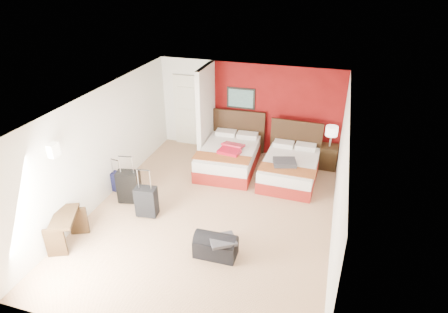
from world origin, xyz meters
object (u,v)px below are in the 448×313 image
at_px(table_lamp, 331,137).
at_px(desk, 67,230).
at_px(nightstand, 328,157).
at_px(suitcase_black, 129,188).
at_px(red_suitcase_open, 231,149).
at_px(bed_right, 290,170).
at_px(suitcase_charcoal, 147,202).
at_px(bed_left, 228,158).
at_px(suitcase_navy, 118,183).
at_px(duffel_bag, 216,247).

height_order(table_lamp, desk, table_lamp).
xyz_separation_m(nightstand, suitcase_black, (-4.15, -2.92, 0.06)).
bearing_deg(red_suitcase_open, bed_right, 7.64).
xyz_separation_m(table_lamp, suitcase_black, (-4.15, -2.92, -0.52)).
xyz_separation_m(red_suitcase_open, suitcase_black, (-1.78, -2.02, -0.27)).
xyz_separation_m(red_suitcase_open, suitcase_charcoal, (-1.17, -2.39, -0.31)).
bearing_deg(suitcase_black, red_suitcase_open, 37.65).
height_order(suitcase_charcoal, desk, desk).
bearing_deg(suitcase_black, bed_left, 40.64).
height_order(nightstand, suitcase_black, suitcase_black).
bearing_deg(suitcase_navy, nightstand, 39.16).
xyz_separation_m(bed_left, desk, (-2.07, -3.76, 0.04)).
relative_size(bed_left, duffel_bag, 2.54).
distance_m(bed_left, suitcase_black, 2.71).
xyz_separation_m(suitcase_black, suitcase_charcoal, (0.61, -0.37, -0.04)).
relative_size(bed_right, suitcase_charcoal, 2.82).
distance_m(table_lamp, suitcase_charcoal, 4.86).
relative_size(bed_left, bed_right, 1.07).
distance_m(suitcase_charcoal, suitcase_navy, 1.28).
height_order(bed_right, nightstand, nightstand).
bearing_deg(nightstand, suitcase_charcoal, -136.58).
bearing_deg(suitcase_charcoal, red_suitcase_open, 57.31).
xyz_separation_m(bed_right, suitcase_charcoal, (-2.67, -2.37, 0.05)).
relative_size(red_suitcase_open, desk, 0.92).
xyz_separation_m(red_suitcase_open, desk, (-2.17, -3.66, -0.30)).
bearing_deg(table_lamp, desk, -134.82).
distance_m(red_suitcase_open, suitcase_charcoal, 2.68).
distance_m(table_lamp, suitcase_navy, 5.36).
xyz_separation_m(bed_right, suitcase_black, (-3.28, -2.00, 0.09)).
relative_size(red_suitcase_open, suitcase_navy, 1.60).
xyz_separation_m(suitcase_charcoal, suitcase_navy, (-1.09, 0.66, -0.09)).
bearing_deg(bed_right, red_suitcase_open, -178.90).
relative_size(suitcase_black, desk, 0.91).
distance_m(bed_right, red_suitcase_open, 1.54).
relative_size(bed_left, suitcase_navy, 4.24).
relative_size(table_lamp, suitcase_charcoal, 0.84).
distance_m(table_lamp, suitcase_black, 5.10).
relative_size(bed_right, red_suitcase_open, 2.48).
distance_m(nightstand, suitcase_navy, 5.32).
bearing_deg(suitcase_charcoal, table_lamp, 36.39).
bearing_deg(duffel_bag, bed_right, 73.39).
relative_size(nightstand, duffel_bag, 0.79).
bearing_deg(table_lamp, red_suitcase_open, -159.08).
bearing_deg(suitcase_navy, bed_right, 33.94).
bearing_deg(red_suitcase_open, suitcase_charcoal, -107.75).
bearing_deg(nightstand, bed_left, -161.45).
bearing_deg(duffel_bag, table_lamp, 65.86).
distance_m(table_lamp, desk, 6.46).
distance_m(bed_left, table_lamp, 2.66).
bearing_deg(suitcase_charcoal, bed_left, 60.14).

